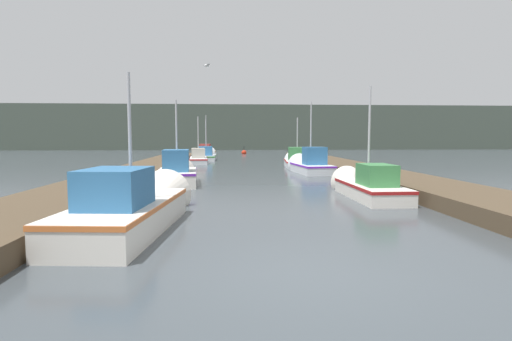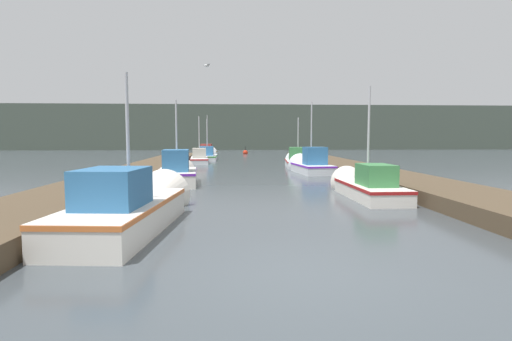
% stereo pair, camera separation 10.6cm
% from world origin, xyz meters
% --- Properties ---
extents(ground_plane, '(200.00, 200.00, 0.00)m').
position_xyz_m(ground_plane, '(0.00, 0.00, 0.00)').
color(ground_plane, '#3D4449').
extents(dock_left, '(2.88, 40.00, 0.47)m').
position_xyz_m(dock_left, '(-6.19, 16.00, 0.24)').
color(dock_left, '#4C3D2B').
rests_on(dock_left, ground_plane).
extents(dock_right, '(2.88, 40.00, 0.47)m').
position_xyz_m(dock_right, '(6.19, 16.00, 0.24)').
color(dock_right, '#4C3D2B').
rests_on(dock_right, ground_plane).
extents(distant_shore_ridge, '(120.00, 16.00, 7.36)m').
position_xyz_m(distant_shore_ridge, '(0.00, 66.93, 3.68)').
color(distant_shore_ridge, '#424C42').
rests_on(distant_shore_ridge, ground_plane).
extents(fishing_boat_0, '(2.23, 6.08, 4.10)m').
position_xyz_m(fishing_boat_0, '(-3.52, 3.85, 0.48)').
color(fishing_boat_0, silver).
rests_on(fishing_boat_0, ground_plane).
extents(fishing_boat_1, '(1.49, 4.92, 4.36)m').
position_xyz_m(fishing_boat_1, '(3.71, 8.17, 0.39)').
color(fishing_boat_1, silver).
rests_on(fishing_boat_1, ground_plane).
extents(fishing_boat_2, '(2.04, 4.61, 4.30)m').
position_xyz_m(fishing_boat_2, '(-3.66, 12.65, 0.50)').
color(fishing_boat_2, silver).
rests_on(fishing_boat_2, ground_plane).
extents(fishing_boat_3, '(2.10, 4.78, 4.73)m').
position_xyz_m(fishing_boat_3, '(3.56, 17.88, 0.43)').
color(fishing_boat_3, silver).
rests_on(fishing_boat_3, ground_plane).
extents(fishing_boat_4, '(2.21, 5.66, 4.12)m').
position_xyz_m(fishing_boat_4, '(3.73, 23.28, 0.41)').
color(fishing_boat_4, silver).
rests_on(fishing_boat_4, ground_plane).
extents(fishing_boat_5, '(1.79, 6.27, 4.20)m').
position_xyz_m(fishing_boat_5, '(-3.82, 27.37, 0.37)').
color(fishing_boat_5, silver).
rests_on(fishing_boat_5, ground_plane).
extents(fishing_boat_6, '(1.79, 4.89, 4.42)m').
position_xyz_m(fishing_boat_6, '(-3.41, 31.54, 0.36)').
color(fishing_boat_6, silver).
rests_on(fishing_boat_6, ground_plane).
extents(fishing_boat_7, '(1.93, 4.98, 4.83)m').
position_xyz_m(fishing_boat_7, '(-3.63, 35.81, 0.44)').
color(fishing_boat_7, silver).
rests_on(fishing_boat_7, ground_plane).
extents(mooring_piling_0, '(0.35, 0.35, 0.95)m').
position_xyz_m(mooring_piling_0, '(-4.69, 4.48, 0.48)').
color(mooring_piling_0, '#473523').
rests_on(mooring_piling_0, ground_plane).
extents(mooring_piling_1, '(0.24, 0.24, 0.94)m').
position_xyz_m(mooring_piling_1, '(-4.89, 24.84, 0.48)').
color(mooring_piling_1, '#473523').
rests_on(mooring_piling_1, ground_plane).
extents(mooring_piling_2, '(0.29, 0.29, 1.19)m').
position_xyz_m(mooring_piling_2, '(4.66, 24.28, 0.60)').
color(mooring_piling_2, '#473523').
rests_on(mooring_piling_2, ground_plane).
extents(mooring_piling_3, '(0.30, 0.30, 1.10)m').
position_xyz_m(mooring_piling_3, '(-4.69, 4.19, 0.55)').
color(mooring_piling_3, '#473523').
rests_on(mooring_piling_3, ground_plane).
extents(channel_buoy, '(0.62, 0.62, 1.12)m').
position_xyz_m(channel_buoy, '(0.56, 43.93, 0.18)').
color(channel_buoy, red).
rests_on(channel_buoy, ground_plane).
extents(seagull_lead, '(0.39, 0.53, 0.12)m').
position_xyz_m(seagull_lead, '(-2.36, 14.34, 5.68)').
color(seagull_lead, white).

